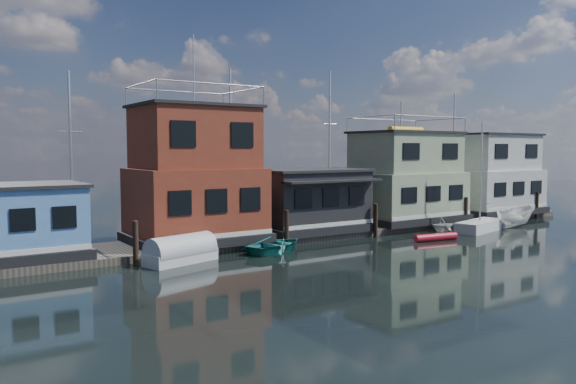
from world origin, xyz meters
TOP-DOWN VIEW (x-y plane):
  - ground at (0.00, 0.00)m, footprint 160.00×160.00m
  - dock at (0.00, 12.00)m, footprint 48.00×5.00m
  - houseboat_blue at (-18.00, 12.00)m, footprint 6.40×4.90m
  - houseboat_red at (-8.50, 12.00)m, footprint 7.40×5.90m
  - houseboat_dark at (-0.50, 11.98)m, footprint 7.40×6.10m
  - houseboat_green at (8.50, 12.00)m, footprint 8.40×5.90m
  - houseboat_white at (18.50, 12.00)m, footprint 8.40×5.90m
  - pilings at (-0.33, 9.20)m, footprint 42.28×0.28m
  - background_masts at (4.76, 18.00)m, footprint 36.40×0.16m
  - motorboat at (14.68, 6.87)m, footprint 4.07×1.67m
  - day_sailer at (10.89, 7.10)m, footprint 5.05×2.73m
  - dinghy_teal at (-5.26, 8.33)m, footprint 4.60×3.86m
  - red_kayak at (5.14, 5.98)m, footprint 3.19×0.89m
  - tarp_runabout at (-10.95, 8.40)m, footprint 4.03×2.47m
  - dinghy_white at (8.64, 8.44)m, footprint 2.17×1.96m

SIDE VIEW (x-z plane):
  - ground at x=0.00m, z-range 0.00..0.00m
  - dock at x=0.00m, z-range 0.00..0.40m
  - red_kayak at x=5.14m, z-range 0.00..0.46m
  - dinghy_teal at x=-5.26m, z-range 0.00..0.82m
  - day_sailer at x=10.89m, z-range -3.35..4.23m
  - dinghy_white at x=8.64m, z-range 0.00..1.00m
  - tarp_runabout at x=-10.95m, z-range -0.19..1.34m
  - motorboat at x=14.68m, z-range 0.00..1.55m
  - pilings at x=-0.33m, z-range 0.00..2.20m
  - houseboat_blue at x=-18.00m, z-range 0.38..4.04m
  - houseboat_dark at x=-0.50m, z-range 0.39..4.45m
  - houseboat_white at x=18.50m, z-range 0.21..6.87m
  - houseboat_green at x=8.50m, z-range 0.03..7.06m
  - houseboat_red at x=-8.50m, z-range -1.83..10.03m
  - background_masts at x=4.76m, z-range -0.45..11.55m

